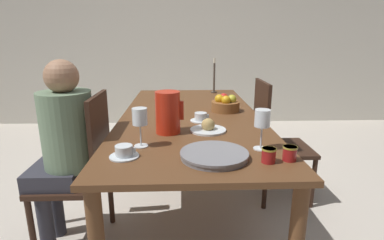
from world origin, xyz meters
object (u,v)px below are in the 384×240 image
object	(u,v)px
jam_jar_red	(269,155)
candlestick_tall	(214,79)
chair_person_side	(83,169)
fruit_bowl	(225,104)
teacup_near_person	(124,152)
red_pitcher	(168,112)
jam_jar_amber	(290,153)
chair_opposite	(274,139)
wine_glass_water	(262,120)
wine_glass_juice	(140,119)
serving_tray	(214,155)
person_seated	(63,141)
bread_plate	(208,128)
teacup_across	(201,118)

from	to	relation	value
jam_jar_red	candlestick_tall	world-z (taller)	candlestick_tall
chair_person_side	fruit_bowl	distance (m)	1.10
fruit_bowl	teacup_near_person	bearing A→B (deg)	-124.37
red_pitcher	candlestick_tall	bearing A→B (deg)	72.43
jam_jar_amber	jam_jar_red	bearing A→B (deg)	-169.58
chair_opposite	red_pitcher	xyz separation A→B (m)	(-0.82, -0.53, 0.36)
wine_glass_water	wine_glass_juice	distance (m)	0.61
serving_tray	fruit_bowl	world-z (taller)	fruit_bowl
red_pitcher	wine_glass_water	bearing A→B (deg)	-31.34
wine_glass_water	teacup_near_person	xyz separation A→B (m)	(-0.67, -0.08, -0.13)
fruit_bowl	candlestick_tall	distance (m)	0.79
wine_glass_juice	candlestick_tall	xyz separation A→B (m)	(0.54, 1.53, -0.01)
chair_person_side	wine_glass_water	xyz separation A→B (m)	(1.00, -0.31, 0.39)
teacup_near_person	fruit_bowl	bearing A→B (deg)	55.63
wine_glass_water	serving_tray	distance (m)	0.30
teacup_near_person	chair_person_side	bearing A→B (deg)	130.53
wine_glass_juice	serving_tray	xyz separation A→B (m)	(0.36, -0.17, -0.13)
chair_person_side	person_seated	xyz separation A→B (m)	(-0.09, -0.01, 0.19)
jam_jar_red	fruit_bowl	world-z (taller)	fruit_bowl
red_pitcher	candlestick_tall	size ratio (longest dim) A/B	0.71
fruit_bowl	jam_jar_amber	bearing A→B (deg)	-80.70
red_pitcher	bread_plate	size ratio (longest dim) A/B	1.13
wine_glass_water	bread_plate	xyz separation A→B (m)	(-0.24, 0.31, -0.13)
chair_person_side	chair_opposite	size ratio (longest dim) A/B	1.00
teacup_near_person	wine_glass_water	bearing A→B (deg)	6.70
bread_plate	jam_jar_red	distance (m)	0.53
chair_person_side	jam_jar_amber	world-z (taller)	chair_person_side
chair_person_side	teacup_near_person	xyz separation A→B (m)	(0.33, -0.39, 0.26)
chair_opposite	teacup_across	bearing A→B (deg)	-64.50
chair_opposite	wine_glass_juice	bearing A→B (deg)	-51.22
chair_person_side	wine_glass_water	size ratio (longest dim) A/B	4.69
bread_plate	teacup_across	bearing A→B (deg)	97.58
teacup_near_person	person_seated	bearing A→B (deg)	138.64
chair_person_side	teacup_across	world-z (taller)	chair_person_side
serving_tray	bread_plate	bearing A→B (deg)	88.83
fruit_bowl	chair_person_side	bearing A→B (deg)	-152.28
serving_tray	candlestick_tall	distance (m)	1.71
teacup_near_person	jam_jar_amber	size ratio (longest dim) A/B	2.06
teacup_near_person	serving_tray	distance (m)	0.42
teacup_near_person	teacup_across	world-z (taller)	same
person_seated	wine_glass_juice	xyz separation A→B (m)	(0.49, -0.24, 0.20)
person_seated	red_pitcher	xyz separation A→B (m)	(0.62, -0.01, 0.17)
chair_opposite	teacup_across	world-z (taller)	chair_opposite
person_seated	fruit_bowl	world-z (taller)	person_seated
chair_opposite	wine_glass_water	size ratio (longest dim) A/B	4.69
candlestick_tall	wine_glass_water	bearing A→B (deg)	-87.70
person_seated	teacup_near_person	distance (m)	0.58
red_pitcher	teacup_across	world-z (taller)	red_pitcher
person_seated	jam_jar_amber	world-z (taller)	person_seated
wine_glass_juice	jam_jar_red	bearing A→B (deg)	-20.78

